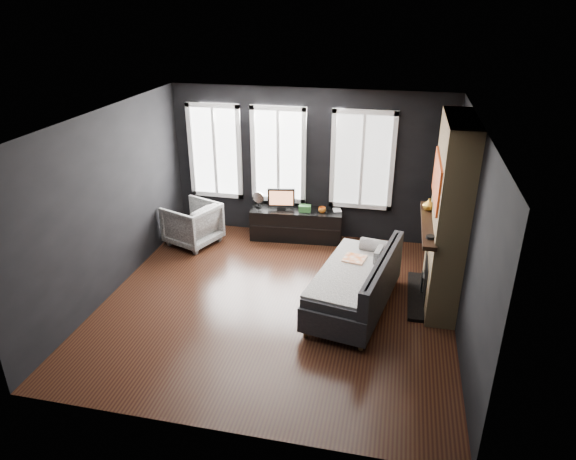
% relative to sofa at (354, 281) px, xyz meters
% --- Properties ---
extents(floor, '(5.00, 5.00, 0.00)m').
position_rel_sofa_xyz_m(floor, '(-1.10, -0.13, -0.44)').
color(floor, black).
rests_on(floor, ground).
extents(ceiling, '(5.00, 5.00, 0.00)m').
position_rel_sofa_xyz_m(ceiling, '(-1.10, -0.13, 2.26)').
color(ceiling, white).
rests_on(ceiling, ground).
extents(wall_back, '(5.00, 0.02, 2.70)m').
position_rel_sofa_xyz_m(wall_back, '(-1.10, 2.37, 0.91)').
color(wall_back, black).
rests_on(wall_back, ground).
extents(wall_left, '(0.02, 5.00, 2.70)m').
position_rel_sofa_xyz_m(wall_left, '(-3.60, -0.13, 0.91)').
color(wall_left, black).
rests_on(wall_left, ground).
extents(wall_right, '(0.02, 5.00, 2.70)m').
position_rel_sofa_xyz_m(wall_right, '(1.40, -0.13, 0.91)').
color(wall_right, black).
rests_on(wall_right, ground).
extents(windows, '(4.00, 0.16, 1.76)m').
position_rel_sofa_xyz_m(windows, '(-1.55, 2.33, 1.94)').
color(windows, white).
rests_on(windows, wall_back).
extents(fireplace, '(0.70, 1.62, 2.70)m').
position_rel_sofa_xyz_m(fireplace, '(1.20, 0.47, 0.91)').
color(fireplace, '#93724C').
rests_on(fireplace, floor).
extents(sofa, '(1.38, 2.19, 0.87)m').
position_rel_sofa_xyz_m(sofa, '(0.00, 0.00, 0.00)').
color(sofa, '#262629').
rests_on(sofa, floor).
extents(stripe_pillow, '(0.14, 0.34, 0.33)m').
position_rel_sofa_xyz_m(stripe_pillow, '(0.30, 0.36, 0.19)').
color(stripe_pillow, gray).
rests_on(stripe_pillow, sofa).
extents(armchair, '(1.00, 1.03, 0.84)m').
position_rel_sofa_xyz_m(armchair, '(-3.05, 1.50, -0.02)').
color(armchair, silver).
rests_on(armchair, floor).
extents(media_console, '(1.69, 0.64, 0.57)m').
position_rel_sofa_xyz_m(media_console, '(-1.27, 2.11, -0.15)').
color(media_console, black).
rests_on(media_console, floor).
extents(monitor, '(0.51, 0.19, 0.44)m').
position_rel_sofa_xyz_m(monitor, '(-1.54, 2.07, 0.35)').
color(monitor, black).
rests_on(monitor, media_console).
extents(desk_fan, '(0.25, 0.25, 0.31)m').
position_rel_sofa_xyz_m(desk_fan, '(-1.97, 2.08, 0.29)').
color(desk_fan, '#979797').
rests_on(desk_fan, media_console).
extents(mug, '(0.16, 0.14, 0.13)m').
position_rel_sofa_xyz_m(mug, '(-0.79, 2.07, 0.20)').
color(mug, orange).
rests_on(mug, media_console).
extents(book, '(0.14, 0.05, 0.20)m').
position_rel_sofa_xyz_m(book, '(-0.61, 2.20, 0.23)').
color(book, tan).
rests_on(book, media_console).
extents(storage_box, '(0.22, 0.15, 0.12)m').
position_rel_sofa_xyz_m(storage_box, '(-1.10, 2.06, 0.19)').
color(storage_box, '#337433').
rests_on(storage_box, media_console).
extents(mantel_vase, '(0.22, 0.23, 0.18)m').
position_rel_sofa_xyz_m(mantel_vase, '(0.95, 0.92, 0.88)').
color(mantel_vase, gold).
rests_on(mantel_vase, fireplace).
extents(mantel_clock, '(0.14, 0.14, 0.04)m').
position_rel_sofa_xyz_m(mantel_clock, '(0.95, -0.08, 0.81)').
color(mantel_clock, black).
rests_on(mantel_clock, fireplace).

